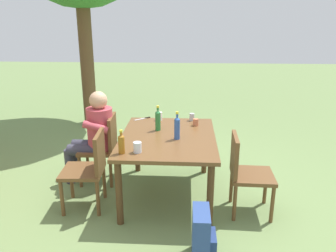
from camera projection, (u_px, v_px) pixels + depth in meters
ground_plane at (168, 194)px, 4.08m from camera, size 24.00×24.00×0.00m
dining_table at (168, 143)px, 3.87m from camera, size 1.42×1.07×0.74m
chair_far_right at (104, 145)px, 4.28m from camera, size 0.46×0.46×0.87m
chair_near_left at (245, 170)px, 3.58m from camera, size 0.45×0.45×0.87m
chair_far_left at (90, 166)px, 3.67m from camera, size 0.47×0.47×0.87m
person_in_white_shirt at (94, 132)px, 4.23m from camera, size 0.47×0.61×1.18m
bottle_green at (158, 120)px, 4.00m from camera, size 0.06×0.06×0.30m
bottle_amber at (121, 143)px, 3.33m from camera, size 0.06×0.06×0.24m
bottle_blue at (177, 127)px, 3.72m from camera, size 0.06×0.06×0.31m
cup_white at (159, 116)px, 4.42m from camera, size 0.07×0.07×0.11m
cup_terracotta at (196, 122)px, 4.20m from camera, size 0.07×0.07×0.09m
cup_steel at (192, 117)px, 4.40m from camera, size 0.06×0.06×0.10m
cup_glass at (137, 147)px, 3.37m from camera, size 0.08×0.08×0.11m
table_knife at (144, 118)px, 4.49m from camera, size 0.17×0.20×0.01m
backpack_by_near_side at (145, 142)px, 5.13m from camera, size 0.31×0.21×0.46m
backpack_by_far_side at (202, 237)px, 2.92m from camera, size 0.33×0.21×0.47m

